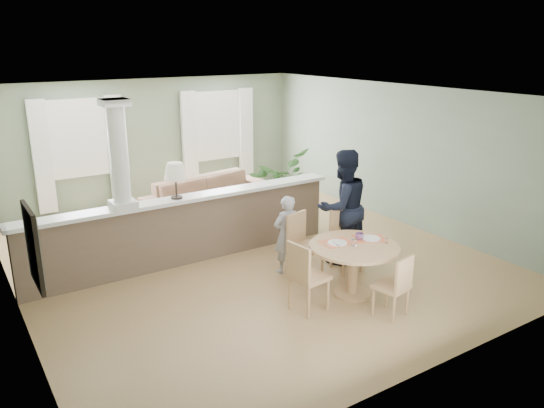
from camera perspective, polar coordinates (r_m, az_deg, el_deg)
ground at (r=9.08m, az=-3.21°, el=-5.38°), size 8.00×8.00×0.00m
room_shell at (r=9.08m, az=-5.55°, el=6.51°), size 7.02×8.02×2.71m
pony_wall at (r=8.59m, az=-9.68°, el=-1.90°), size 5.32×0.38×2.70m
sofa at (r=10.88m, az=-6.53°, el=0.65°), size 2.90×1.49×0.81m
houseplant at (r=10.78m, az=0.66°, el=2.17°), size 1.63×1.59×1.38m
dining_table at (r=7.53m, az=8.81°, el=-5.46°), size 1.26×1.26×0.86m
chair_far_boy at (r=8.10m, az=3.28°, el=-4.10°), size 0.55×0.55×0.99m
chair_far_man at (r=8.41m, az=7.85°, el=-3.48°), size 0.49×0.49×0.97m
chair_near at (r=7.09m, az=13.20°, el=-8.39°), size 0.46×0.46×0.86m
chair_side at (r=7.04m, az=3.56°, el=-7.52°), size 0.50×0.50×0.98m
child_person at (r=8.18m, az=1.54°, el=-3.30°), size 0.45×0.30×1.24m
man_person at (r=8.54m, az=7.60°, el=-0.32°), size 0.95×0.76×1.87m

